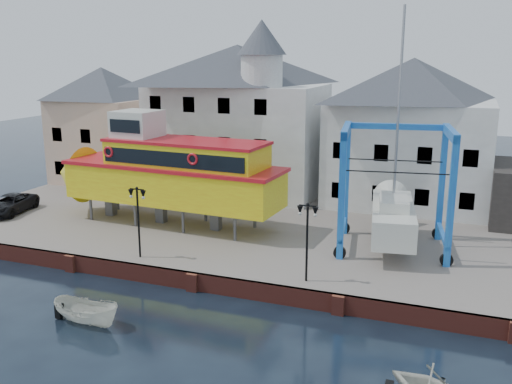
% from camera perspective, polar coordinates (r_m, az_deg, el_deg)
% --- Properties ---
extents(ground, '(140.00, 140.00, 0.00)m').
position_cam_1_polar(ground, '(31.52, -6.33, -9.78)').
color(ground, black).
rests_on(ground, ground).
extents(hardstanding, '(44.00, 22.00, 1.00)m').
position_cam_1_polar(hardstanding, '(40.82, 0.69, -3.41)').
color(hardstanding, slate).
rests_on(hardstanding, ground).
extents(quay_wall, '(44.00, 0.47, 1.00)m').
position_cam_1_polar(quay_wall, '(31.41, -6.26, -8.87)').
color(quay_wall, maroon).
rests_on(quay_wall, ground).
extents(building_pink, '(8.00, 7.00, 10.30)m').
position_cam_1_polar(building_pink, '(54.13, -14.92, 6.51)').
color(building_pink, '#DAAC8F').
rests_on(building_pink, hardstanding).
extents(building_white_main, '(14.00, 8.30, 14.00)m').
position_cam_1_polar(building_white_main, '(47.95, -1.73, 7.52)').
color(building_white_main, silver).
rests_on(building_white_main, hardstanding).
extents(building_white_right, '(12.00, 8.00, 11.20)m').
position_cam_1_polar(building_white_right, '(45.23, 15.12, 5.73)').
color(building_white_right, silver).
rests_on(building_white_right, hardstanding).
extents(lamp_post_left, '(1.12, 0.32, 4.20)m').
position_cam_1_polar(lamp_post_left, '(33.06, -11.76, -1.21)').
color(lamp_post_left, black).
rests_on(lamp_post_left, hardstanding).
extents(lamp_post_right, '(1.12, 0.32, 4.20)m').
position_cam_1_polar(lamp_post_right, '(29.06, 5.16, -3.04)').
color(lamp_post_right, black).
rests_on(lamp_post_right, hardstanding).
extents(tour_boat, '(17.93, 5.24, 7.72)m').
position_cam_1_polar(tour_boat, '(39.66, -9.59, 2.06)').
color(tour_boat, '#59595E').
rests_on(tour_boat, hardstanding).
extents(travel_lift, '(7.34, 9.64, 14.17)m').
position_cam_1_polar(travel_lift, '(35.84, 13.51, -1.48)').
color(travel_lift, '#1A42BB').
rests_on(travel_lift, hardstanding).
extents(van, '(3.06, 5.20, 1.36)m').
position_cam_1_polar(van, '(45.82, -23.41, -1.12)').
color(van, black).
rests_on(van, hardstanding).
extents(motorboat_a, '(3.69, 1.54, 1.40)m').
position_cam_1_polar(motorboat_a, '(28.96, -16.50, -12.52)').
color(motorboat_a, silver).
rests_on(motorboat_a, ground).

